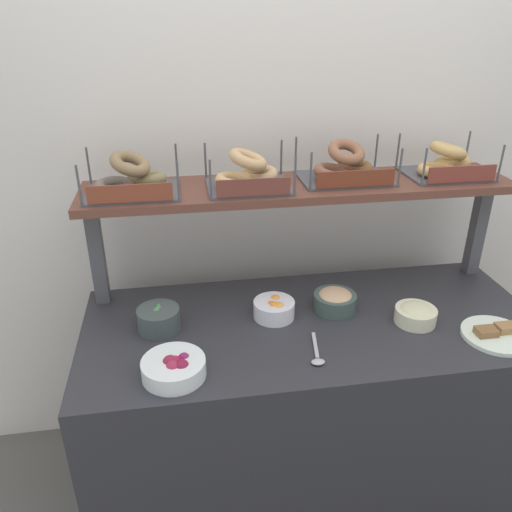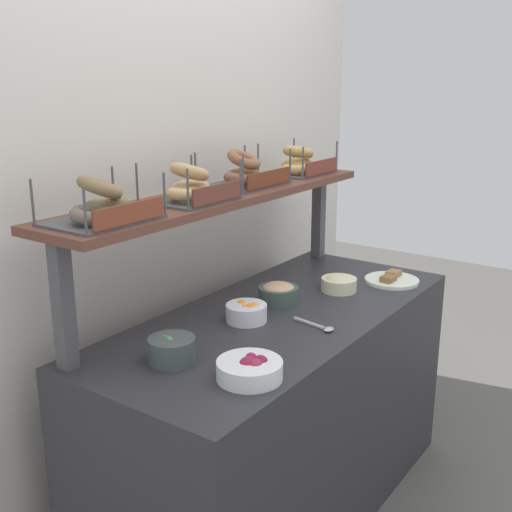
{
  "view_description": "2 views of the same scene",
  "coord_description": "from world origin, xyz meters",
  "px_view_note": "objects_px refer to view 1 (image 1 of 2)",
  "views": [
    {
      "loc": [
        -0.45,
        -1.48,
        1.86
      ],
      "look_at": [
        -0.2,
        0.07,
        1.09
      ],
      "focal_mm": 35.67,
      "sensor_mm": 36.0,
      "label": 1
    },
    {
      "loc": [
        -1.87,
        -1.21,
        1.71
      ],
      "look_at": [
        -0.15,
        0.0,
        1.11
      ],
      "focal_mm": 44.62,
      "sensor_mm": 36.0,
      "label": 2
    }
  ],
  "objects_px": {
    "bowl_fruit_salad": "(274,309)",
    "bowl_beet_salad": "(174,367)",
    "bagel_basket_cinnamon_raisin": "(345,168)",
    "bowl_hummus": "(335,300)",
    "serving_spoon_near_plate": "(317,354)",
    "bowl_potato_salad": "(416,314)",
    "serving_plate_white": "(496,334)",
    "bagel_basket_plain": "(248,175)",
    "bagel_basket_sesame": "(446,164)",
    "bagel_basket_poppy": "(131,180)",
    "bowl_veggie_mix": "(159,319)"
  },
  "relations": [
    {
      "from": "bowl_hummus",
      "to": "serving_plate_white",
      "type": "bearing_deg",
      "value": -27.82
    },
    {
      "from": "bowl_hummus",
      "to": "bagel_basket_poppy",
      "type": "relative_size",
      "value": 0.49
    },
    {
      "from": "bowl_potato_salad",
      "to": "serving_spoon_near_plate",
      "type": "relative_size",
      "value": 0.84
    },
    {
      "from": "bagel_basket_cinnamon_raisin",
      "to": "bowl_hummus",
      "type": "bearing_deg",
      "value": -109.05
    },
    {
      "from": "bagel_basket_plain",
      "to": "bagel_basket_sesame",
      "type": "relative_size",
      "value": 0.96
    },
    {
      "from": "bowl_fruit_salad",
      "to": "serving_plate_white",
      "type": "height_order",
      "value": "bowl_fruit_salad"
    },
    {
      "from": "bowl_veggie_mix",
      "to": "bagel_basket_poppy",
      "type": "relative_size",
      "value": 0.46
    },
    {
      "from": "serving_spoon_near_plate",
      "to": "bagel_basket_cinnamon_raisin",
      "type": "height_order",
      "value": "bagel_basket_cinnamon_raisin"
    },
    {
      "from": "bowl_potato_salad",
      "to": "serving_plate_white",
      "type": "relative_size",
      "value": 0.63
    },
    {
      "from": "bowl_potato_salad",
      "to": "bagel_basket_cinnamon_raisin",
      "type": "height_order",
      "value": "bagel_basket_cinnamon_raisin"
    },
    {
      "from": "bowl_potato_salad",
      "to": "serving_plate_white",
      "type": "distance_m",
      "value": 0.27
    },
    {
      "from": "serving_plate_white",
      "to": "bagel_basket_plain",
      "type": "height_order",
      "value": "bagel_basket_plain"
    },
    {
      "from": "bowl_beet_salad",
      "to": "serving_plate_white",
      "type": "xyz_separation_m",
      "value": [
        1.09,
        0.03,
        -0.02
      ]
    },
    {
      "from": "bagel_basket_cinnamon_raisin",
      "to": "bagel_basket_poppy",
      "type": "bearing_deg",
      "value": -177.53
    },
    {
      "from": "bowl_potato_salad",
      "to": "serving_plate_white",
      "type": "height_order",
      "value": "bowl_potato_salad"
    },
    {
      "from": "bowl_beet_salad",
      "to": "bagel_basket_sesame",
      "type": "relative_size",
      "value": 0.64
    },
    {
      "from": "bowl_veggie_mix",
      "to": "serving_spoon_near_plate",
      "type": "distance_m",
      "value": 0.56
    },
    {
      "from": "bagel_basket_sesame",
      "to": "bagel_basket_cinnamon_raisin",
      "type": "bearing_deg",
      "value": 178.85
    },
    {
      "from": "serving_spoon_near_plate",
      "to": "bagel_basket_poppy",
      "type": "xyz_separation_m",
      "value": [
        -0.56,
        0.45,
        0.47
      ]
    },
    {
      "from": "serving_spoon_near_plate",
      "to": "bagel_basket_plain",
      "type": "bearing_deg",
      "value": 109.24
    },
    {
      "from": "bagel_basket_plain",
      "to": "bowl_hummus",
      "type": "bearing_deg",
      "value": -31.45
    },
    {
      "from": "bowl_hummus",
      "to": "serving_spoon_near_plate",
      "type": "distance_m",
      "value": 0.3
    },
    {
      "from": "bowl_beet_salad",
      "to": "bagel_basket_cinnamon_raisin",
      "type": "height_order",
      "value": "bagel_basket_cinnamon_raisin"
    },
    {
      "from": "bagel_basket_cinnamon_raisin",
      "to": "bowl_potato_salad",
      "type": "bearing_deg",
      "value": -62.09
    },
    {
      "from": "bowl_beet_salad",
      "to": "bagel_basket_plain",
      "type": "distance_m",
      "value": 0.71
    },
    {
      "from": "bowl_fruit_salad",
      "to": "bowl_beet_salad",
      "type": "bearing_deg",
      "value": -142.75
    },
    {
      "from": "bowl_beet_salad",
      "to": "bagel_basket_plain",
      "type": "relative_size",
      "value": 0.66
    },
    {
      "from": "bowl_fruit_salad",
      "to": "bagel_basket_plain",
      "type": "bearing_deg",
      "value": 108.23
    },
    {
      "from": "bowl_hummus",
      "to": "bagel_basket_cinnamon_raisin",
      "type": "xyz_separation_m",
      "value": [
        0.08,
        0.22,
        0.44
      ]
    },
    {
      "from": "bowl_beet_salad",
      "to": "bagel_basket_sesame",
      "type": "distance_m",
      "value": 1.26
    },
    {
      "from": "bowl_veggie_mix",
      "to": "serving_plate_white",
      "type": "xyz_separation_m",
      "value": [
        1.14,
        -0.23,
        -0.03
      ]
    },
    {
      "from": "bowl_fruit_salad",
      "to": "bagel_basket_poppy",
      "type": "height_order",
      "value": "bagel_basket_poppy"
    },
    {
      "from": "bowl_fruit_salad",
      "to": "bagel_basket_poppy",
      "type": "distance_m",
      "value": 0.68
    },
    {
      "from": "bowl_potato_salad",
      "to": "bowl_beet_salad",
      "type": "xyz_separation_m",
      "value": [
        -0.85,
        -0.16,
        -0.0
      ]
    },
    {
      "from": "bowl_veggie_mix",
      "to": "bagel_basket_cinnamon_raisin",
      "type": "relative_size",
      "value": 0.44
    },
    {
      "from": "bowl_beet_salad",
      "to": "bagel_basket_cinnamon_raisin",
      "type": "bearing_deg",
      "value": 37.16
    },
    {
      "from": "bowl_fruit_salad",
      "to": "bowl_hummus",
      "type": "relative_size",
      "value": 0.95
    },
    {
      "from": "bowl_fruit_salad",
      "to": "bowl_beet_salad",
      "type": "distance_m",
      "value": 0.46
    },
    {
      "from": "bowl_potato_salad",
      "to": "bagel_basket_poppy",
      "type": "distance_m",
      "value": 1.1
    },
    {
      "from": "serving_plate_white",
      "to": "bowl_hummus",
      "type": "bearing_deg",
      "value": 152.18
    },
    {
      "from": "bowl_beet_salad",
      "to": "bagel_basket_plain",
      "type": "bearing_deg",
      "value": 57.63
    },
    {
      "from": "bowl_hummus",
      "to": "serving_plate_white",
      "type": "relative_size",
      "value": 0.68
    },
    {
      "from": "bowl_beet_salad",
      "to": "bowl_hummus",
      "type": "height_order",
      "value": "bowl_hummus"
    },
    {
      "from": "bagel_basket_poppy",
      "to": "bagel_basket_cinnamon_raisin",
      "type": "distance_m",
      "value": 0.78
    },
    {
      "from": "bowl_hummus",
      "to": "bagel_basket_poppy",
      "type": "bearing_deg",
      "value": 165.32
    },
    {
      "from": "bowl_veggie_mix",
      "to": "serving_spoon_near_plate",
      "type": "relative_size",
      "value": 0.84
    },
    {
      "from": "bagel_basket_plain",
      "to": "bagel_basket_sesame",
      "type": "distance_m",
      "value": 0.77
    },
    {
      "from": "bowl_beet_salad",
      "to": "bagel_basket_poppy",
      "type": "distance_m",
      "value": 0.66
    },
    {
      "from": "bowl_beet_salad",
      "to": "bowl_hummus",
      "type": "distance_m",
      "value": 0.66
    },
    {
      "from": "bagel_basket_plain",
      "to": "serving_spoon_near_plate",
      "type": "bearing_deg",
      "value": -70.76
    }
  ]
}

